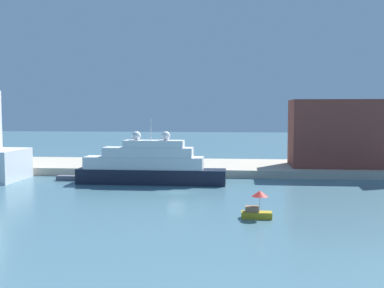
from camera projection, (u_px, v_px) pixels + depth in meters
ground at (176, 193)px, 71.62m from camera, size 400.00×400.00×0.00m
quay_dock at (193, 167)px, 97.79m from camera, size 110.00×20.83×1.46m
large_yacht at (149, 166)px, 80.02m from camera, size 25.35×4.19×11.14m
small_motorboat at (257, 207)px, 54.40m from camera, size 3.53×1.92×3.25m
work_barge at (71, 178)px, 84.06m from camera, size 4.86×1.64×0.86m
harbor_building at (337, 133)px, 92.79m from camera, size 18.24×10.94×13.14m
parked_car at (95, 162)px, 95.76m from camera, size 4.08×1.80×1.29m
person_figure at (108, 162)px, 93.52m from camera, size 0.36×0.36×1.60m
mooring_bollard at (184, 167)px, 88.60m from camera, size 0.53×0.53×0.69m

